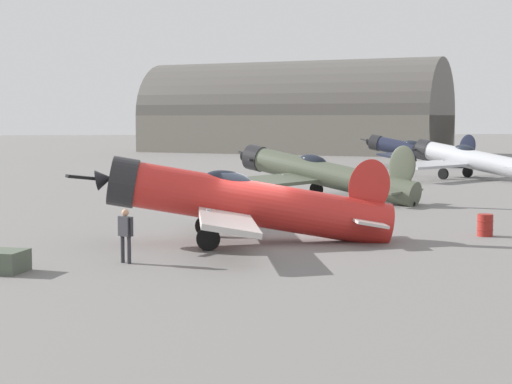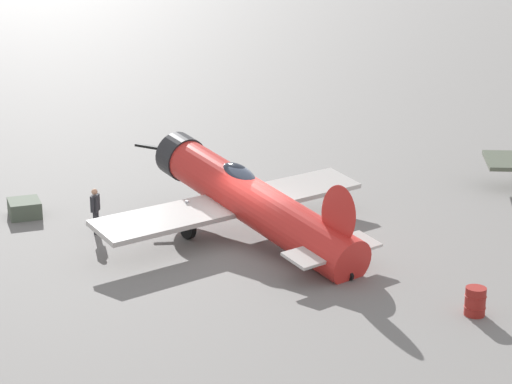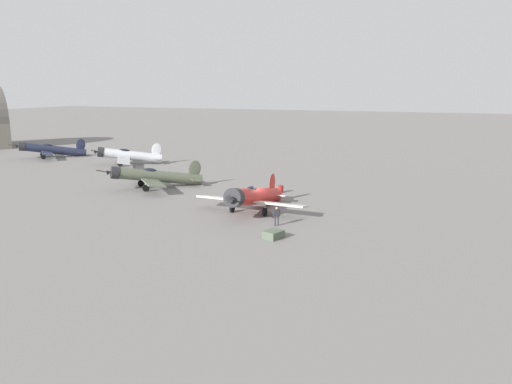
{
  "view_description": "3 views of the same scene",
  "coord_description": "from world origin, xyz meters",
  "px_view_note": "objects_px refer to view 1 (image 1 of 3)",
  "views": [
    {
      "loc": [
        29.11,
        -4.15,
        4.38
      ],
      "look_at": [
        -0.0,
        0.0,
        1.8
      ],
      "focal_mm": 58.8,
      "sensor_mm": 36.0,
      "label": 1
    },
    {
      "loc": [
        18.81,
        20.88,
        9.92
      ],
      "look_at": [
        -0.0,
        0.0,
        1.8
      ],
      "focal_mm": 59.64,
      "sensor_mm": 36.0,
      "label": 2
    },
    {
      "loc": [
        17.23,
        -44.09,
        11.79
      ],
      "look_at": [
        -0.0,
        0.0,
        1.8
      ],
      "focal_mm": 35.32,
      "sensor_mm": 36.0,
      "label": 3
    }
  ],
  "objects_px": {
    "airplane_mid_apron": "(321,174)",
    "airplane_far_line": "(469,159)",
    "airplane_outer_stand": "(418,152)",
    "fuel_drum": "(485,225)",
    "airplane_foreground": "(242,202)",
    "ground_crew_mechanic": "(126,230)"
  },
  "relations": [
    {
      "from": "airplane_mid_apron",
      "to": "airplane_far_line",
      "type": "relative_size",
      "value": 0.85
    },
    {
      "from": "airplane_outer_stand",
      "to": "airplane_mid_apron",
      "type": "bearing_deg",
      "value": 106.73
    },
    {
      "from": "airplane_mid_apron",
      "to": "fuel_drum",
      "type": "height_order",
      "value": "airplane_mid_apron"
    },
    {
      "from": "airplane_outer_stand",
      "to": "airplane_foreground",
      "type": "bearing_deg",
      "value": 108.41
    },
    {
      "from": "airplane_far_line",
      "to": "airplane_outer_stand",
      "type": "xyz_separation_m",
      "value": [
        -16.62,
        1.87,
        -0.09
      ]
    },
    {
      "from": "airplane_foreground",
      "to": "airplane_mid_apron",
      "type": "height_order",
      "value": "airplane_mid_apron"
    },
    {
      "from": "airplane_outer_stand",
      "to": "fuel_drum",
      "type": "relative_size",
      "value": 11.86
    },
    {
      "from": "airplane_mid_apron",
      "to": "airplane_outer_stand",
      "type": "xyz_separation_m",
      "value": [
        -30.38,
        15.93,
        -0.08
      ]
    },
    {
      "from": "airplane_mid_apron",
      "to": "airplane_outer_stand",
      "type": "height_order",
      "value": "airplane_mid_apron"
    },
    {
      "from": "airplane_mid_apron",
      "to": "fuel_drum",
      "type": "xyz_separation_m",
      "value": [
        14.61,
        3.02,
        -1.01
      ]
    },
    {
      "from": "airplane_far_line",
      "to": "fuel_drum",
      "type": "bearing_deg",
      "value": 123.29
    },
    {
      "from": "airplane_foreground",
      "to": "airplane_far_line",
      "type": "bearing_deg",
      "value": -121.91
    },
    {
      "from": "airplane_mid_apron",
      "to": "airplane_outer_stand",
      "type": "relative_size",
      "value": 1.04
    },
    {
      "from": "airplane_outer_stand",
      "to": "ground_crew_mechanic",
      "type": "bearing_deg",
      "value": 106.36
    },
    {
      "from": "airplane_far_line",
      "to": "fuel_drum",
      "type": "relative_size",
      "value": 14.5
    },
    {
      "from": "airplane_far_line",
      "to": "airplane_mid_apron",
      "type": "bearing_deg",
      "value": 98.94
    },
    {
      "from": "airplane_outer_stand",
      "to": "ground_crew_mechanic",
      "type": "height_order",
      "value": "airplane_outer_stand"
    },
    {
      "from": "airplane_foreground",
      "to": "ground_crew_mechanic",
      "type": "distance_m",
      "value": 5.47
    },
    {
      "from": "airplane_foreground",
      "to": "airplane_far_line",
      "type": "height_order",
      "value": "airplane_far_line"
    },
    {
      "from": "airplane_mid_apron",
      "to": "fuel_drum",
      "type": "bearing_deg",
      "value": 147.84
    },
    {
      "from": "airplane_foreground",
      "to": "airplane_mid_apron",
      "type": "xyz_separation_m",
      "value": [
        -14.98,
        6.19,
        -0.01
      ]
    },
    {
      "from": "ground_crew_mechanic",
      "to": "airplane_mid_apron",
      "type": "bearing_deg",
      "value": 19.64
    }
  ]
}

